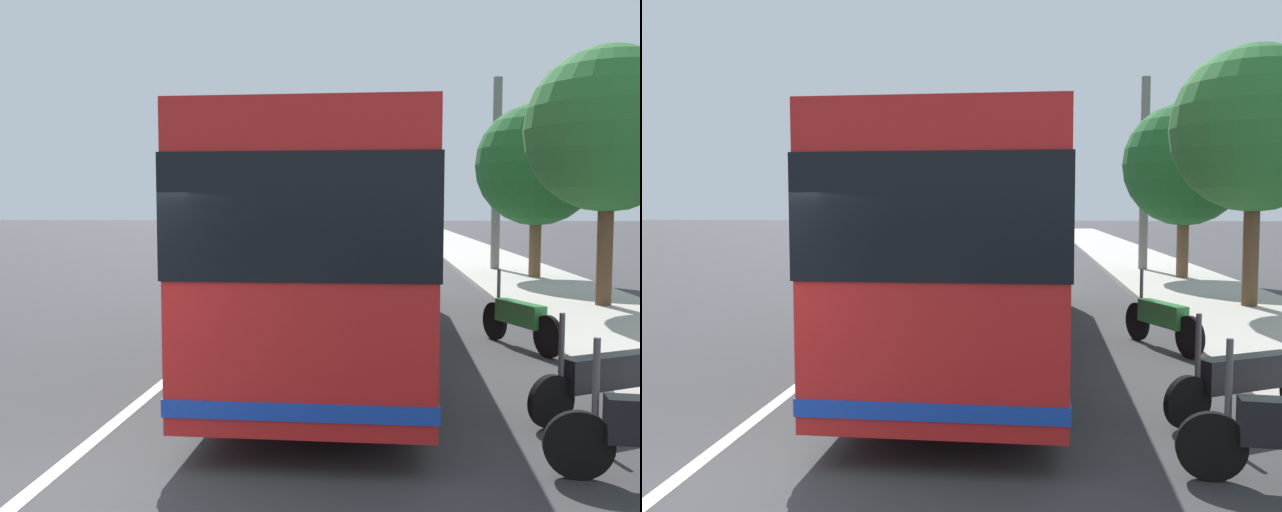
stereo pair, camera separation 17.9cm
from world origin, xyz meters
TOP-DOWN VIEW (x-y plane):
  - sidewalk_curb at (10.00, -7.54)m, footprint 110.00×3.60m
  - lane_divider_line at (10.00, 0.00)m, footprint 110.00×0.16m
  - coach_bus at (7.00, -2.30)m, footprint 12.37×2.65m
  - motorcycle_nearest_curb at (2.85, -5.45)m, footprint 1.14×2.00m
  - motorcycle_mid_row at (6.69, -5.25)m, footprint 2.06×0.92m
  - car_oncoming at (27.36, -1.81)m, footprint 4.34×1.82m
  - car_ahead_same_lane at (37.54, -2.76)m, footprint 4.36×1.88m
  - car_side_street at (49.37, 2.77)m, footprint 4.23×2.13m
  - car_behind_bus at (49.39, -2.29)m, footprint 4.71×1.96m
  - roadside_tree_mid_block at (10.97, -7.99)m, footprint 3.70×3.70m
  - roadside_tree_far_block at (17.19, -7.84)m, footprint 3.84×3.84m
  - utility_pole at (19.97, -7.06)m, footprint 0.31×0.31m

SIDE VIEW (x-z plane):
  - lane_divider_line at x=10.00m, z-range 0.00..0.01m
  - sidewalk_curb at x=10.00m, z-range 0.00..0.14m
  - motorcycle_nearest_curb at x=2.85m, z-range -0.16..1.09m
  - motorcycle_mid_row at x=6.69m, z-range -0.15..1.13m
  - car_side_street at x=49.37m, z-range -0.03..1.35m
  - car_ahead_same_lane at x=37.54m, z-range -0.06..1.47m
  - car_oncoming at x=27.36m, z-range -0.06..1.54m
  - car_behind_bus at x=49.39m, z-range -0.04..1.53m
  - coach_bus at x=7.00m, z-range 0.24..3.56m
  - utility_pole at x=19.97m, z-range 0.00..6.94m
  - roadside_tree_far_block at x=17.19m, z-range 0.87..6.48m
  - roadside_tree_mid_block at x=10.97m, z-range 1.11..7.06m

